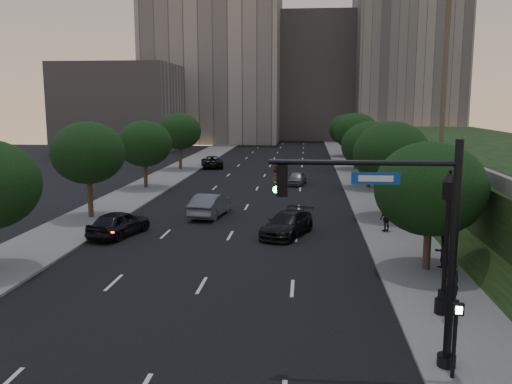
# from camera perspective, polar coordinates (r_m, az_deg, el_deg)

# --- Properties ---
(ground) EXTENTS (160.00, 160.00, 0.00)m
(ground) POSITION_cam_1_polar(r_m,az_deg,el_deg) (19.83, -8.58, -14.53)
(ground) COLOR black
(ground) RESTS_ON ground
(road_surface) EXTENTS (16.00, 140.00, 0.02)m
(road_surface) POSITION_cam_1_polar(r_m,az_deg,el_deg) (48.44, -0.10, -0.02)
(road_surface) COLOR black
(road_surface) RESTS_ON ground
(sidewalk_right) EXTENTS (4.50, 140.00, 0.15)m
(sidewalk_right) POSITION_cam_1_polar(r_m,az_deg,el_deg) (48.56, 12.03, -0.13)
(sidewalk_right) COLOR slate
(sidewalk_right) RESTS_ON ground
(sidewalk_left) EXTENTS (4.50, 140.00, 0.15)m
(sidewalk_left) POSITION_cam_1_polar(r_m,az_deg,el_deg) (50.43, -11.77, 0.23)
(sidewalk_left) COLOR slate
(sidewalk_left) RESTS_ON ground
(parapet_wall) EXTENTS (0.35, 90.00, 0.70)m
(parapet_wall) POSITION_cam_1_polar(r_m,az_deg,el_deg) (46.58, 16.48, 4.59)
(parapet_wall) COLOR slate
(parapet_wall) RESTS_ON embankment
(office_block_left) EXTENTS (26.00, 20.00, 32.00)m
(office_block_left) POSITION_cam_1_polar(r_m,az_deg,el_deg) (111.39, -4.38, 13.60)
(office_block_left) COLOR gray
(office_block_left) RESTS_ON ground
(office_block_mid) EXTENTS (22.00, 18.00, 26.00)m
(office_block_mid) POSITION_cam_1_polar(r_m,az_deg,el_deg) (119.67, 6.16, 11.85)
(office_block_mid) COLOR gray
(office_block_mid) RESTS_ON ground
(office_block_right) EXTENTS (20.00, 22.00, 36.00)m
(office_block_right) POSITION_cam_1_polar(r_m,az_deg,el_deg) (115.64, 15.48, 14.13)
(office_block_right) COLOR gray
(office_block_right) RESTS_ON ground
(office_block_filler) EXTENTS (18.00, 16.00, 14.00)m
(office_block_filler) POSITION_cam_1_polar(r_m,az_deg,el_deg) (92.72, -14.05, 8.60)
(office_block_filler) COLOR gray
(office_block_filler) RESTS_ON ground
(tree_right_a) EXTENTS (5.20, 5.20, 6.24)m
(tree_right_a) POSITION_cam_1_polar(r_m,az_deg,el_deg) (26.51, 17.87, 0.33)
(tree_right_a) COLOR #38281C
(tree_right_a) RESTS_ON ground
(tree_right_b) EXTENTS (5.20, 5.20, 6.74)m
(tree_right_b) POSITION_cam_1_polar(r_m,az_deg,el_deg) (38.16, 14.06, 3.94)
(tree_right_b) COLOR #38281C
(tree_right_b) RESTS_ON ground
(tree_right_c) EXTENTS (5.20, 5.20, 6.24)m
(tree_right_c) POSITION_cam_1_polar(r_m,az_deg,el_deg) (51.04, 11.86, 4.81)
(tree_right_c) COLOR #38281C
(tree_right_c) RESTS_ON ground
(tree_right_d) EXTENTS (5.20, 5.20, 6.74)m
(tree_right_d) POSITION_cam_1_polar(r_m,az_deg,el_deg) (64.91, 10.49, 6.25)
(tree_right_d) COLOR #38281C
(tree_right_d) RESTS_ON ground
(tree_right_e) EXTENTS (5.20, 5.20, 6.24)m
(tree_right_e) POSITION_cam_1_polar(r_m,az_deg,el_deg) (79.87, 9.53, 6.51)
(tree_right_e) COLOR #38281C
(tree_right_e) RESTS_ON ground
(tree_left_b) EXTENTS (5.00, 5.00, 6.71)m
(tree_left_b) POSITION_cam_1_polar(r_m,az_deg,el_deg) (38.67, -17.27, 3.95)
(tree_left_b) COLOR #38281C
(tree_left_b) RESTS_ON ground
(tree_left_c) EXTENTS (5.00, 5.00, 6.34)m
(tree_left_c) POSITION_cam_1_polar(r_m,az_deg,el_deg) (50.91, -11.65, 5.01)
(tree_left_c) COLOR #38281C
(tree_left_c) RESTS_ON ground
(tree_left_d) EXTENTS (5.00, 5.00, 6.71)m
(tree_left_d) POSITION_cam_1_polar(r_m,az_deg,el_deg) (64.38, -8.04, 6.35)
(tree_left_d) COLOR #38281C
(tree_left_d) RESTS_ON ground
(traffic_signal_mast) EXTENTS (5.68, 0.56, 7.00)m
(traffic_signal_mast) POSITION_cam_1_polar(r_m,az_deg,el_deg) (16.65, 16.37, -6.11)
(traffic_signal_mast) COLOR black
(traffic_signal_mast) RESTS_ON ground
(street_lamp) EXTENTS (0.64, 0.64, 5.62)m
(street_lamp) POSITION_cam_1_polar(r_m,az_deg,el_deg) (21.34, 19.36, -5.72)
(street_lamp) COLOR black
(street_lamp) RESTS_ON ground
(pedestrian_signal) EXTENTS (0.30, 0.33, 2.50)m
(pedestrian_signal) POSITION_cam_1_polar(r_m,az_deg,el_deg) (16.89, 20.26, -13.66)
(pedestrian_signal) COLOR black
(pedestrian_signal) RESTS_ON ground
(sedan_near_left) EXTENTS (3.05, 4.98, 1.58)m
(sedan_near_left) POSITION_cam_1_polar(r_m,az_deg,el_deg) (33.70, -14.22, -3.20)
(sedan_near_left) COLOR black
(sedan_near_left) RESTS_ON ground
(sedan_mid_left) EXTENTS (2.50, 5.20, 1.64)m
(sedan_mid_left) POSITION_cam_1_polar(r_m,az_deg,el_deg) (38.37, -4.79, -1.36)
(sedan_mid_left) COLOR #575B5F
(sedan_mid_left) RESTS_ON ground
(sedan_far_left) EXTENTS (3.60, 5.66, 1.45)m
(sedan_far_left) POSITION_cam_1_polar(r_m,az_deg,el_deg) (66.63, -4.67, 3.19)
(sedan_far_left) COLOR black
(sedan_far_left) RESTS_ON ground
(sedan_near_right) EXTENTS (3.59, 5.38, 1.45)m
(sedan_near_right) POSITION_cam_1_polar(r_m,az_deg,el_deg) (32.84, 3.30, -3.37)
(sedan_near_right) COLOR black
(sedan_near_right) RESTS_ON ground
(sedan_far_right) EXTENTS (2.07, 3.97, 1.29)m
(sedan_far_right) POSITION_cam_1_polar(r_m,az_deg,el_deg) (52.87, 4.33, 1.46)
(sedan_far_right) COLOR slate
(sedan_far_right) RESTS_ON ground
(pedestrian_a) EXTENTS (0.66, 0.51, 1.63)m
(pedestrian_a) POSITION_cam_1_polar(r_m,az_deg,el_deg) (23.13, 19.94, -8.90)
(pedestrian_a) COLOR black
(pedestrian_a) RESTS_ON sidewalk_right
(pedestrian_b) EXTENTS (0.91, 0.79, 1.60)m
(pedestrian_b) POSITION_cam_1_polar(r_m,az_deg,el_deg) (27.65, 19.05, -5.89)
(pedestrian_b) COLOR black
(pedestrian_b) RESTS_ON sidewalk_right
(pedestrian_c) EXTENTS (1.02, 0.86, 1.64)m
(pedestrian_c) POSITION_cam_1_polar(r_m,az_deg,el_deg) (34.12, 13.57, -2.71)
(pedestrian_c) COLOR black
(pedestrian_c) RESTS_ON sidewalk_right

